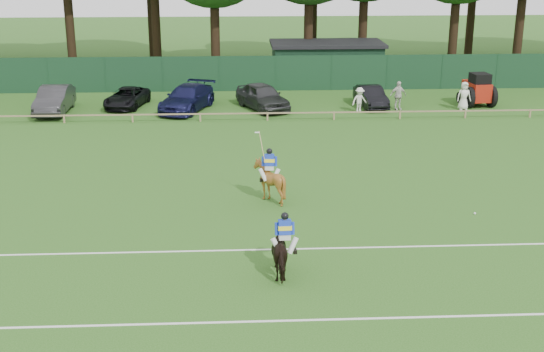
{
  "coord_description": "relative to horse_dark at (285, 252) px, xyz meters",
  "views": [
    {
      "loc": [
        -0.91,
        -24.29,
        10.31
      ],
      "look_at": [
        0.5,
        3.0,
        1.4
      ],
      "focal_mm": 48.0,
      "sensor_mm": 36.0,
      "label": 1
    }
  ],
  "objects": [
    {
      "name": "spectator_mid",
      "position": [
        8.79,
        23.47,
        0.14
      ],
      "size": [
        1.14,
        0.63,
        1.83
      ],
      "primitive_type": "imported",
      "rotation": [
        0.0,
        0.0,
        0.18
      ],
      "color": "silver",
      "rests_on": "ground"
    },
    {
      "name": "spectator_left",
      "position": [
        6.23,
        22.79,
        0.02
      ],
      "size": [
        1.17,
        0.91,
        1.59
      ],
      "primitive_type": "imported",
      "rotation": [
        0.0,
        0.0,
        0.35
      ],
      "color": "silver",
      "rests_on": "ground"
    },
    {
      "name": "suv_black",
      "position": [
        -8.48,
        25.15,
        -0.17
      ],
      "size": [
        2.84,
        4.72,
        1.22
      ],
      "primitive_type": "imported",
      "rotation": [
        0.0,
        0.0,
        -0.19
      ],
      "color": "black",
      "rests_on": "ground"
    },
    {
      "name": "hatch_grey",
      "position": [
        0.24,
        24.06,
        0.05
      ],
      "size": [
        3.77,
        5.22,
        1.65
      ],
      "primitive_type": "imported",
      "rotation": [
        0.0,
        0.0,
        0.43
      ],
      "color": "#323235",
      "rests_on": "ground"
    },
    {
      "name": "ground",
      "position": [
        -0.6,
        2.98,
        -0.78
      ],
      "size": [
        160.0,
        160.0,
        0.0
      ],
      "primitive_type": "plane",
      "color": "#1E4C14",
      "rests_on": "ground"
    },
    {
      "name": "sedan_navy",
      "position": [
        -4.54,
        23.96,
        0.01
      ],
      "size": [
        3.85,
        5.83,
        1.57
      ],
      "primitive_type": "imported",
      "rotation": [
        0.0,
        0.0,
        -0.33
      ],
      "color": "#13153D",
      "rests_on": "ground"
    },
    {
      "name": "estate_black",
      "position": [
        7.25,
        24.4,
        -0.11
      ],
      "size": [
        1.79,
        4.16,
        1.33
      ],
      "primitive_type": "imported",
      "rotation": [
        0.0,
        0.0,
        0.09
      ],
      "color": "black",
      "rests_on": "ground"
    },
    {
      "name": "pitch_rail",
      "position": [
        -0.6,
        20.98,
        -0.33
      ],
      "size": [
        62.1,
        0.1,
        0.5
      ],
      "color": "#997F5B",
      "rests_on": "ground"
    },
    {
      "name": "horse_chestnut",
      "position": [
        -0.15,
        7.0,
        0.07
      ],
      "size": [
        1.47,
        1.63,
        1.7
      ],
      "primitive_type": "imported",
      "rotation": [
        0.0,
        0.0,
        3.07
      ],
      "color": "brown",
      "rests_on": "ground"
    },
    {
      "name": "horse_dark",
      "position": [
        0.0,
        0.0,
        0.0
      ],
      "size": [
        0.93,
        1.88,
        1.56
      ],
      "primitive_type": "imported",
      "rotation": [
        0.0,
        0.0,
        3.19
      ],
      "color": "black",
      "rests_on": "ground"
    },
    {
      "name": "sedan_grey",
      "position": [
        -12.75,
        23.73,
        0.04
      ],
      "size": [
        1.81,
        5.0,
        1.64
      ],
      "primitive_type": "imported",
      "rotation": [
        0.0,
        0.0,
        0.02
      ],
      "color": "#2F2F31",
      "rests_on": "ground"
    },
    {
      "name": "pitch_lines",
      "position": [
        -0.6,
        -0.52,
        -0.77
      ],
      "size": [
        60.0,
        5.1,
        0.01
      ],
      "color": "silver",
      "rests_on": "ground"
    },
    {
      "name": "spectator_right",
      "position": [
        12.94,
        23.17,
        0.12
      ],
      "size": [
        0.88,
        0.58,
        1.8
      ],
      "primitive_type": "imported",
      "rotation": [
        0.0,
        0.0,
        0.01
      ],
      "color": "silver",
      "rests_on": "ground"
    },
    {
      "name": "polo_ball",
      "position": [
        7.86,
        4.97,
        -0.73
      ],
      "size": [
        0.09,
        0.09,
        0.09
      ],
      "primitive_type": "sphere",
      "color": "silver",
      "rests_on": "ground"
    },
    {
      "name": "rider_dark",
      "position": [
        0.0,
        -0.01,
        0.71
      ],
      "size": [
        0.94,
        0.39,
        1.41
      ],
      "rotation": [
        0.0,
        0.0,
        3.19
      ],
      "color": "silver",
      "rests_on": "ground"
    },
    {
      "name": "utility_shed",
      "position": [
        5.4,
        32.98,
        0.76
      ],
      "size": [
        8.4,
        4.4,
        3.04
      ],
      "color": "#14331E",
      "rests_on": "ground"
    },
    {
      "name": "perimeter_fence",
      "position": [
        -0.6,
        29.98,
        0.47
      ],
      "size": [
        92.08,
        0.08,
        2.5
      ],
      "color": "#14351E",
      "rests_on": "ground"
    },
    {
      "name": "tree_row",
      "position": [
        1.4,
        37.98,
        -0.78
      ],
      "size": [
        96.0,
        12.0,
        21.0
      ],
      "primitive_type": null,
      "color": "#26561C",
      "rests_on": "ground"
    },
    {
      "name": "rider_chestnut",
      "position": [
        -0.16,
        6.99,
        0.83
      ],
      "size": [
        0.94,
        0.6,
        2.05
      ],
      "rotation": [
        0.0,
        0.0,
        3.07
      ],
      "color": "silver",
      "rests_on": "ground"
    },
    {
      "name": "tractor",
      "position": [
        14.18,
        24.34,
        0.25
      ],
      "size": [
        2.0,
        2.75,
        2.16
      ],
      "rotation": [
        0.0,
        0.0,
        0.11
      ],
      "color": "#A51D0F",
      "rests_on": "ground"
    }
  ]
}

